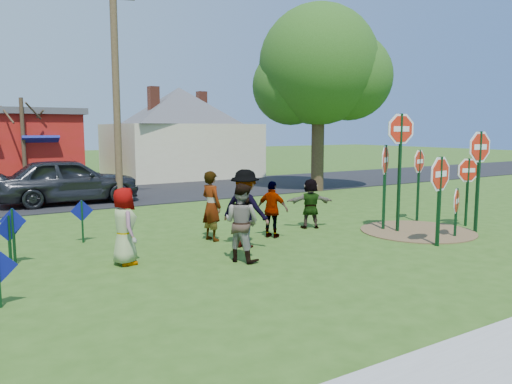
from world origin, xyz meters
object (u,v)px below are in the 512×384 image
Objects in this scene: stop_sign_a at (440,181)px; person_b at (211,206)px; utility_pole at (116,83)px; stop_sign_b at (401,142)px; suv at (69,180)px; person_a at (124,226)px; stop_sign_c at (479,158)px; leafy_tree at (321,72)px; stop_sign_d at (419,167)px.

stop_sign_a is 1.31× the size of person_b.
utility_pole reaches higher than stop_sign_a.
stop_sign_b is 5.55m from person_b.
suv is 0.59× the size of utility_pole.
stop_sign_b reaches higher than person_a.
stop_sign_a is 13.75m from suv.
leafy_tree is (2.47, 9.94, 3.44)m from stop_sign_c.
stop_sign_a is 0.46× the size of suv.
leafy_tree is (9.38, -0.79, 0.90)m from utility_pole.
stop_sign_a reaches higher than suv.
leafy_tree is at bearing -97.29° from suv.
stop_sign_c is at bearing -141.95° from suv.
stop_sign_c reaches higher than person_a.
leafy_tree is at bearing -55.13° from person_a.
utility_pole is at bearing 103.96° from stop_sign_a.
suv is 0.61× the size of leafy_tree.
stop_sign_d is 11.46m from utility_pole.
stop_sign_c is at bearing -103.96° from leafy_tree.
stop_sign_a is 0.27× the size of utility_pole.
suv is at bearing 128.94° from stop_sign_c.
stop_sign_d is 9.46m from person_a.
leafy_tree is at bearing -64.38° from person_b.
stop_sign_c is 7.56m from person_b.
utility_pole is at bearing -10.16° from person_b.
person_b is at bearing 158.43° from stop_sign_c.
suv is at bearing 170.93° from leafy_tree.
stop_sign_d is 1.31× the size of person_b.
stop_sign_d is 6.89m from person_b.
suv is (-6.27, 12.22, -0.70)m from stop_sign_a.
stop_sign_a is 12.14m from leafy_tree.
stop_sign_a is 0.69× the size of stop_sign_b.
stop_sign_b is at bearing -172.55° from stop_sign_d.
stop_sign_b is at bearing 66.40° from stop_sign_a.
stop_sign_d is at bearing 35.67° from stop_sign_b.
stop_sign_d is (2.27, 2.54, 0.09)m from stop_sign_a.
stop_sign_b is 12.58m from suv.
stop_sign_c is 0.35× the size of leafy_tree.
stop_sign_b reaches higher than person_b.
stop_sign_b is 10.19m from leafy_tree.
person_b reaches higher than person_a.
stop_sign_c is 1.64× the size of person_b.
stop_sign_d is 0.28× the size of leafy_tree.
suv is at bearing 108.90° from stop_sign_a.
leafy_tree is (9.28, 6.87, 4.64)m from person_b.
stop_sign_d is (-0.04, 2.02, -0.39)m from stop_sign_c.
stop_sign_a is 1.43× the size of person_a.
stop_sign_c is 9.75m from person_a.
stop_sign_b is at bearing -61.99° from utility_pole.
person_a is 0.19× the size of leafy_tree.
person_a is (-9.42, -0.04, -0.89)m from stop_sign_d.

